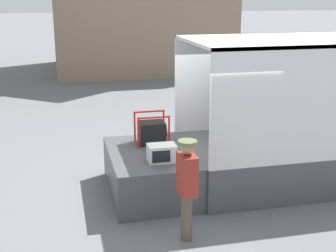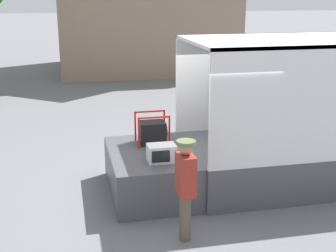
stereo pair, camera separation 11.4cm
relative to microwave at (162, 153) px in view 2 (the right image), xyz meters
name	(u,v)px [view 2 (the right image)]	position (x,y,z in m)	size (l,w,h in m)	color
ground_plane	(189,188)	(0.67, 0.55, -0.99)	(160.00, 160.00, 0.00)	slate
tailgate_deck	(151,172)	(-0.10, 0.55, -0.57)	(1.56, 2.30, 0.83)	#4C4C51
microwave	(162,153)	(0.00, 0.00, 0.00)	(0.50, 0.36, 0.31)	white
portable_generator	(153,132)	(0.04, 1.06, 0.08)	(0.64, 0.51, 0.62)	black
worker_person	(185,181)	(0.09, -1.35, 0.01)	(0.29, 0.44, 1.64)	brown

